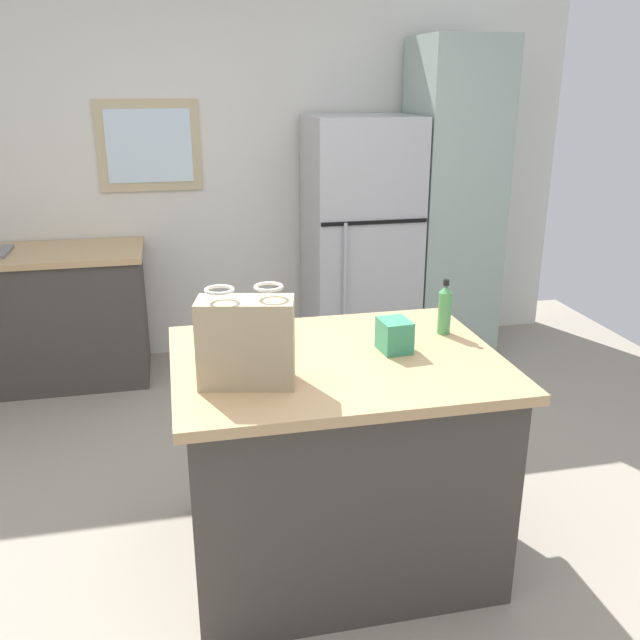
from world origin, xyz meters
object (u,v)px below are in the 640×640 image
object	(u,v)px
tall_cabinet	(451,203)
bottle	(445,309)
small_box	(394,335)
shopping_bag	(246,342)
refrigerator	(360,242)
kitchen_island	(336,459)

from	to	relation	value
tall_cabinet	bottle	size ratio (longest dim) A/B	9.30
small_box	tall_cabinet	bearing A→B (deg)	62.31
small_box	bottle	world-z (taller)	bottle
bottle	shopping_bag	bearing A→B (deg)	-158.98
refrigerator	bottle	world-z (taller)	refrigerator
shopping_bag	small_box	world-z (taller)	shopping_bag
shopping_bag	small_box	size ratio (longest dim) A/B	2.67
kitchen_island	small_box	xyz separation A→B (m)	(0.24, 0.02, 0.51)
kitchen_island	tall_cabinet	bearing A→B (deg)	57.72
tall_cabinet	shopping_bag	xyz separation A→B (m)	(-1.72, -2.31, -0.04)
refrigerator	small_box	size ratio (longest dim) A/B	12.69
tall_cabinet	small_box	distance (m)	2.40
kitchen_island	tall_cabinet	world-z (taller)	tall_cabinet
shopping_bag	refrigerator	bearing A→B (deg)	65.47
bottle	refrigerator	bearing A→B (deg)	84.64
shopping_bag	small_box	distance (m)	0.64
kitchen_island	refrigerator	world-z (taller)	refrigerator
kitchen_island	small_box	size ratio (longest dim) A/B	9.43
tall_cabinet	bottle	world-z (taller)	tall_cabinet
refrigerator	tall_cabinet	distance (m)	0.71
small_box	kitchen_island	bearing A→B (deg)	-175.90
kitchen_island	small_box	world-z (taller)	small_box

